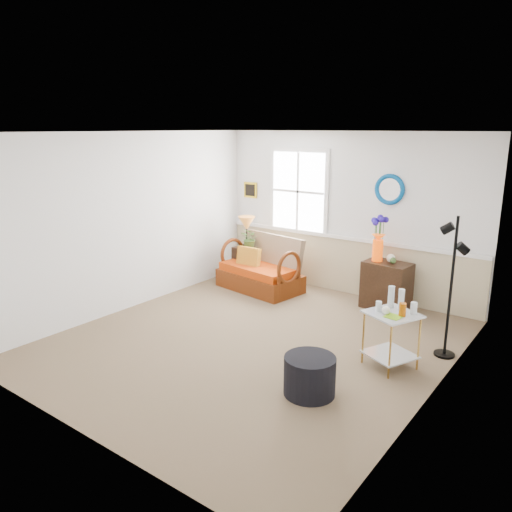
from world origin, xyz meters
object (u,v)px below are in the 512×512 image
Objects in this scene: floor_lamp at (451,288)px; ottoman at (310,376)px; lamp_stand at (246,264)px; loveseat at (260,263)px; side_table at (391,340)px; cabinet at (386,286)px.

floor_lamp is 2.04m from ottoman.
loveseat is at bearing -25.11° from lamp_stand.
side_table is at bearing -25.76° from lamp_stand.
loveseat is at bearing 134.62° from ottoman.
floor_lamp is at bearing 64.03° from ottoman.
loveseat is at bearing 159.31° from floor_lamp.
side_table is (2.84, -1.38, -0.13)m from loveseat.
loveseat is at bearing 154.13° from side_table.
ottoman is (2.90, -2.67, -0.11)m from lamp_stand.
ottoman is (2.42, -2.45, -0.25)m from loveseat.
lamp_stand is 3.89m from floor_lamp.
loveseat is 3.37m from floor_lamp.
lamp_stand is 3.94m from ottoman.
cabinet is at bearing 129.21° from floor_lamp.
loveseat is 2.13× the size of side_table.
loveseat is 3.45m from ottoman.
cabinet is (2.06, 0.39, -0.09)m from loveseat.
ottoman is (-0.85, -1.74, -0.64)m from floor_lamp.
floor_lamp reaches higher than cabinet.
floor_lamp is (3.74, -0.94, 0.54)m from lamp_stand.
lamp_stand is at bearing 163.26° from loveseat.
lamp_stand is (-0.48, 0.22, -0.14)m from loveseat.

